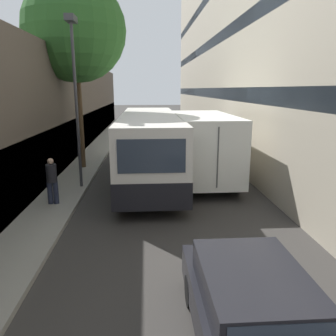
{
  "coord_description": "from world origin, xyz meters",
  "views": [
    {
      "loc": [
        -0.8,
        0.12,
        4.16
      ],
      "look_at": [
        -0.08,
        10.68,
        1.6
      ],
      "focal_mm": 35.0,
      "sensor_mm": 36.0,
      "label": 1
    }
  ],
  "objects_px": {
    "box_truck": "(200,144)",
    "pedestrian": "(52,179)",
    "street_tree_left": "(75,30)",
    "bus": "(150,145)",
    "car_hatchback": "(253,312)",
    "street_lamp": "(74,72)"
  },
  "relations": [
    {
      "from": "box_truck",
      "to": "pedestrian",
      "type": "bearing_deg",
      "value": -147.14
    },
    {
      "from": "box_truck",
      "to": "street_tree_left",
      "type": "height_order",
      "value": "street_tree_left"
    },
    {
      "from": "pedestrian",
      "to": "bus",
      "type": "bearing_deg",
      "value": 46.39
    },
    {
      "from": "box_truck",
      "to": "car_hatchback",
      "type": "bearing_deg",
      "value": -94.87
    },
    {
      "from": "bus",
      "to": "car_hatchback",
      "type": "bearing_deg",
      "value": -82.04
    },
    {
      "from": "street_lamp",
      "to": "street_tree_left",
      "type": "relative_size",
      "value": 0.73
    },
    {
      "from": "street_lamp",
      "to": "street_tree_left",
      "type": "distance_m",
      "value": 4.23
    },
    {
      "from": "car_hatchback",
      "to": "street_lamp",
      "type": "distance_m",
      "value": 10.97
    },
    {
      "from": "car_hatchback",
      "to": "street_tree_left",
      "type": "relative_size",
      "value": 0.45
    },
    {
      "from": "pedestrian",
      "to": "car_hatchback",
      "type": "bearing_deg",
      "value": -54.44
    },
    {
      "from": "box_truck",
      "to": "street_tree_left",
      "type": "relative_size",
      "value": 0.89
    },
    {
      "from": "box_truck",
      "to": "pedestrian",
      "type": "distance_m",
      "value": 7.1
    },
    {
      "from": "pedestrian",
      "to": "street_tree_left",
      "type": "distance_m",
      "value": 8.23
    },
    {
      "from": "car_hatchback",
      "to": "pedestrian",
      "type": "relative_size",
      "value": 2.51
    },
    {
      "from": "bus",
      "to": "street_lamp",
      "type": "distance_m",
      "value": 4.62
    },
    {
      "from": "pedestrian",
      "to": "box_truck",
      "type": "bearing_deg",
      "value": 32.86
    },
    {
      "from": "street_lamp",
      "to": "street_tree_left",
      "type": "height_order",
      "value": "street_tree_left"
    },
    {
      "from": "bus",
      "to": "street_tree_left",
      "type": "distance_m",
      "value": 6.69
    },
    {
      "from": "box_truck",
      "to": "street_lamp",
      "type": "relative_size",
      "value": 1.23
    },
    {
      "from": "car_hatchback",
      "to": "street_lamp",
      "type": "xyz_separation_m",
      "value": [
        -4.43,
        9.15,
        4.11
      ]
    },
    {
      "from": "car_hatchback",
      "to": "street_lamp",
      "type": "height_order",
      "value": "street_lamp"
    },
    {
      "from": "car_hatchback",
      "to": "bus",
      "type": "distance_m",
      "value": 10.86
    }
  ]
}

